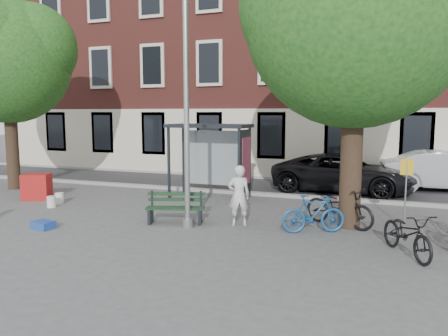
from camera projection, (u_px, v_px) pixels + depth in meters
ground at (188, 227)px, 11.54m from camera, size 90.00×90.00×0.00m
road at (259, 186)px, 18.06m from camera, size 40.00×4.00×0.01m
curb_near at (245, 193)px, 16.19m from camera, size 40.00×0.25×0.12m
curb_far at (271, 178)px, 19.91m from camera, size 40.00×0.25×0.12m
building_row at (292, 36)px, 22.77m from camera, size 30.00×8.00×14.00m
lamppost at (187, 122)px, 11.19m from camera, size 0.28×0.35×6.11m
tree_right at (357, 7)px, 10.75m from camera, size 5.76×5.60×8.20m
tree_left at (4, 55)px, 16.66m from camera, size 5.18×4.86×7.40m
bus_shelter at (221, 144)px, 15.33m from camera, size 2.85×1.45×2.62m
painter at (239, 195)px, 11.66m from camera, size 0.70×0.60×1.64m
bench at (176, 209)px, 11.98m from camera, size 1.67×0.98×0.82m
bike_a at (339, 207)px, 11.61m from camera, size 2.12×1.50×1.06m
bike_b at (314, 214)px, 10.96m from camera, size 1.67×1.12×0.98m
bike_c at (407, 234)px, 9.20m from camera, size 1.43×1.93×0.97m
car_dark at (343, 173)px, 16.67m from camera, size 5.39×2.72×1.46m
car_silver at (446, 171)px, 16.83m from camera, size 4.92×2.19×1.57m
red_stand at (37, 187)px, 15.20m from camera, size 1.06×0.88×0.90m
blue_crate at (43, 225)px, 11.41m from camera, size 0.61×0.49×0.20m
bucket_b at (51, 202)px, 13.99m from camera, size 0.30×0.30×0.36m
bucket_c at (59, 198)px, 14.55m from camera, size 0.31×0.31×0.36m
notice_sign at (406, 179)px, 11.29m from camera, size 0.31×0.04×1.83m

